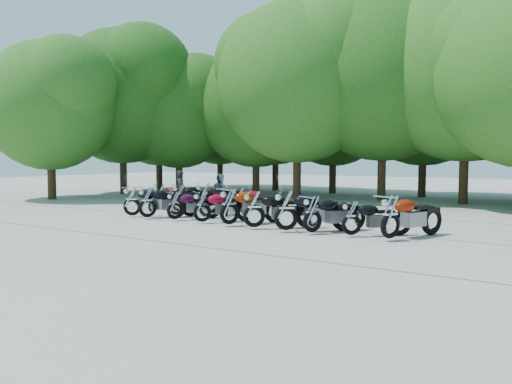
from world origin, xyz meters
The scene contains 29 objects.
ground centered at (0.00, 0.00, 0.00)m, with size 90.00×90.00×0.00m, color #9C958D.
tree_0 centered at (-15.42, 12.98, 5.45)m, with size 7.50×7.50×9.21m.
tree_1 centered at (-12.04, 11.24, 5.06)m, with size 6.97×6.97×8.55m.
tree_2 centered at (-7.25, 12.84, 5.31)m, with size 7.31×7.31×8.97m.
tree_3 centered at (-3.57, 11.24, 6.32)m, with size 8.70×8.70×10.67m.
tree_4 centered at (0.54, 13.09, 6.64)m, with size 9.13×9.13×11.20m.
tree_5 centered at (4.61, 13.20, 6.57)m, with size 9.04×9.04×11.10m.
tree_9 centered at (-13.53, 17.59, 5.52)m, with size 7.59×7.59×9.32m.
tree_10 centered at (-8.29, 16.97, 5.66)m, with size 7.78×7.78×9.55m.
tree_11 centered at (-3.76, 16.43, 5.49)m, with size 7.56×7.56×9.28m.
tree_12 centered at (1.80, 16.47, 5.72)m, with size 7.88×7.88×9.67m.
tree_16 centered at (-14.83, 4.00, 5.06)m, with size 6.97×6.97×8.55m.
tree_17 centered at (-14.68, 9.00, 6.04)m, with size 8.31×8.31×10.20m.
motorcycle_0 centered at (-5.01, 0.54, 0.67)m, with size 0.72×2.38×1.34m, color black, non-canonical shape.
motorcycle_1 centered at (-4.11, 0.46, 0.68)m, with size 0.73×2.39×1.35m, color black, non-canonical shape.
motorcycle_2 centered at (-2.90, 0.60, 0.60)m, with size 0.65×2.12×1.20m, color #30061F, non-canonical shape.
motorcycle_3 centered at (-1.60, 0.56, 0.64)m, with size 0.69×2.25×1.27m, color maroon, non-canonical shape.
motorcycle_4 centered at (-0.39, 0.49, 0.72)m, with size 0.78×2.55×1.44m, color maroon, non-canonical shape.
motorcycle_5 centered at (0.66, 0.35, 0.69)m, with size 0.75×2.46×1.39m, color black, non-canonical shape.
motorcycle_6 centered at (1.83, 0.34, 0.73)m, with size 0.78×2.57×1.45m, color black, non-canonical shape.
motorcycle_7 centered at (2.68, 0.41, 0.65)m, with size 0.70×2.31×1.31m, color black, non-canonical shape.
motorcycle_8 centered at (3.85, 0.57, 0.59)m, with size 0.64×2.09×1.18m, color black, non-canonical shape.
motorcycle_9 centered at (4.99, 0.51, 0.71)m, with size 0.77×2.52×1.43m, color maroon, non-canonical shape.
motorcycle_10 centered at (-6.08, 3.23, 0.63)m, with size 0.68×2.23×1.26m, color #390716, non-canonical shape.
motorcycle_11 centered at (-4.86, 3.14, 0.65)m, with size 0.70×2.30×1.30m, color black, non-canonical shape.
motorcycle_12 centered at (-3.53, 3.12, 0.71)m, with size 0.76×2.51×1.42m, color black, non-canonical shape.
motorcycle_13 centered at (-1.89, 3.23, 0.62)m, with size 0.67×2.21×1.25m, color maroon, non-canonical shape.
rider_0 centered at (-5.87, 4.33, 0.84)m, with size 0.62×0.40×1.69m, color black.
rider_1 centered at (-3.36, 3.97, 0.80)m, with size 0.78×0.61×1.61m, color #1C313B.
Camera 1 is at (9.19, -12.87, 2.29)m, focal length 35.00 mm.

